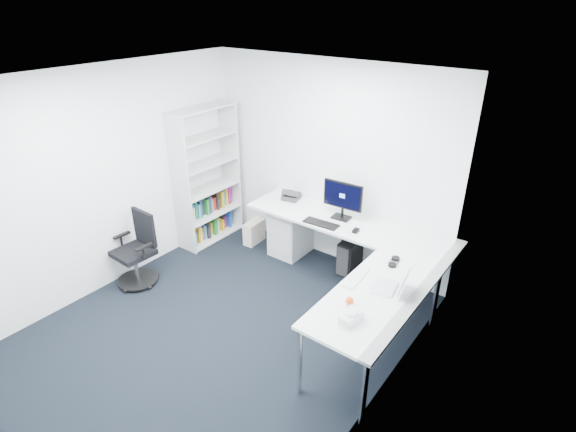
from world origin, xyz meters
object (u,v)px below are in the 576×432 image
Objects in this scene: bookshelf at (206,176)px; laptop at (385,278)px; l_desk at (331,262)px; monitor at (342,200)px; task_chair at (133,251)px.

laptop is (3.17, -0.69, -0.10)m from bookshelf.
l_desk is 5.17× the size of monitor.
monitor is at bearing 44.83° from task_chair.
bookshelf reaches higher than task_chair.
task_chair is at bearing -176.44° from laptop.
monitor is (2.05, 0.36, 0.05)m from bookshelf.
l_desk is 2.87× the size of task_chair.
monitor reaches higher than laptop.
l_desk is 2.26m from bookshelf.
laptop reaches higher than l_desk.
monitor is 1.70× the size of laptop.
bookshelf is at bearing 178.68° from l_desk.
monitor is at bearing 126.54° from laptop.
l_desk is 0.78m from monitor.
bookshelf reaches higher than l_desk.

